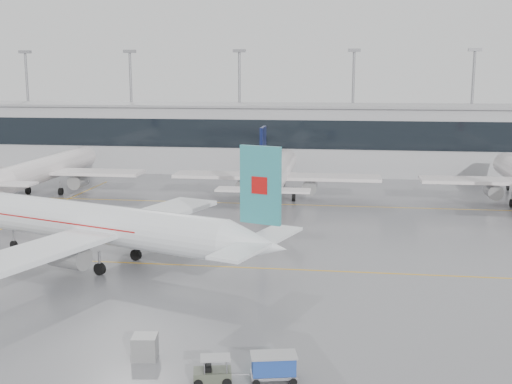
# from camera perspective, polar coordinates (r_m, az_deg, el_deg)

# --- Properties ---
(ground) EXTENTS (320.00, 320.00, 0.00)m
(ground) POSITION_cam_1_polar(r_m,az_deg,el_deg) (60.54, -1.56, -6.70)
(ground) COLOR slate
(ground) RESTS_ON ground
(taxi_line_main) EXTENTS (120.00, 0.25, 0.01)m
(taxi_line_main) POSITION_cam_1_polar(r_m,az_deg,el_deg) (60.54, -1.56, -6.70)
(taxi_line_main) COLOR gold
(taxi_line_main) RESTS_ON ground
(taxi_line_north) EXTENTS (120.00, 0.25, 0.01)m
(taxi_line_north) POSITION_cam_1_polar(r_m,az_deg,el_deg) (89.38, 1.58, -1.08)
(taxi_line_north) COLOR gold
(taxi_line_north) RESTS_ON ground
(taxi_line_cross) EXTENTS (0.25, 60.00, 0.01)m
(taxi_line_cross) POSITION_cam_1_polar(r_m,az_deg,el_deg) (84.11, -20.41, -2.48)
(taxi_line_cross) COLOR gold
(taxi_line_cross) RESTS_ON ground
(terminal) EXTENTS (180.00, 15.00, 12.00)m
(terminal) POSITION_cam_1_polar(r_m,az_deg,el_deg) (120.03, 3.28, 4.75)
(terminal) COLOR #A3A3A7
(terminal) RESTS_ON ground
(terminal_glass) EXTENTS (180.00, 0.20, 5.00)m
(terminal_glass) POSITION_cam_1_polar(r_m,az_deg,el_deg) (112.40, 2.97, 5.13)
(terminal_glass) COLOR black
(terminal_glass) RESTS_ON ground
(terminal_roof) EXTENTS (182.00, 16.00, 0.40)m
(terminal_roof) POSITION_cam_1_polar(r_m,az_deg,el_deg) (119.58, 3.31, 7.71)
(terminal_roof) COLOR gray
(terminal_roof) RESTS_ON ground
(light_masts) EXTENTS (156.40, 1.00, 22.60)m
(light_masts) POSITION_cam_1_polar(r_m,az_deg,el_deg) (125.51, 3.54, 8.35)
(light_masts) COLOR gray
(light_masts) RESTS_ON ground
(air_canada_jet) EXTENTS (37.37, 30.75, 12.21)m
(air_canada_jet) POSITION_cam_1_polar(r_m,az_deg,el_deg) (61.65, -13.13, -2.92)
(air_canada_jet) COLOR white
(air_canada_jet) RESTS_ON ground
(parked_jet_b) EXTENTS (29.64, 36.96, 11.72)m
(parked_jet_b) POSITION_cam_1_polar(r_m,az_deg,el_deg) (102.07, -18.11, 1.95)
(parked_jet_b) COLOR white
(parked_jet_b) RESTS_ON ground
(parked_jet_c) EXTENTS (29.64, 36.96, 11.72)m
(parked_jet_c) POSITION_cam_1_polar(r_m,az_deg,el_deg) (92.34, 1.84, 1.62)
(parked_jet_c) COLOR white
(parked_jet_c) RESTS_ON ground
(baggage_tug) EXTENTS (3.39, 1.82, 1.61)m
(baggage_tug) POSITION_cam_1_polar(r_m,az_deg,el_deg) (39.02, -3.90, -15.84)
(baggage_tug) COLOR #464C3D
(baggage_tug) RESTS_ON ground
(baggage_cart) EXTENTS (2.96, 2.05, 1.67)m
(baggage_cart) POSITION_cam_1_polar(r_m,az_deg,el_deg) (39.03, 1.58, -15.15)
(baggage_cart) COLOR gray
(baggage_cart) RESTS_ON ground
(gse_unit) EXTENTS (1.72, 1.62, 1.54)m
(gse_unit) POSITION_cam_1_polar(r_m,az_deg,el_deg) (42.42, -9.85, -13.44)
(gse_unit) COLOR gray
(gse_unit) RESTS_ON ground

